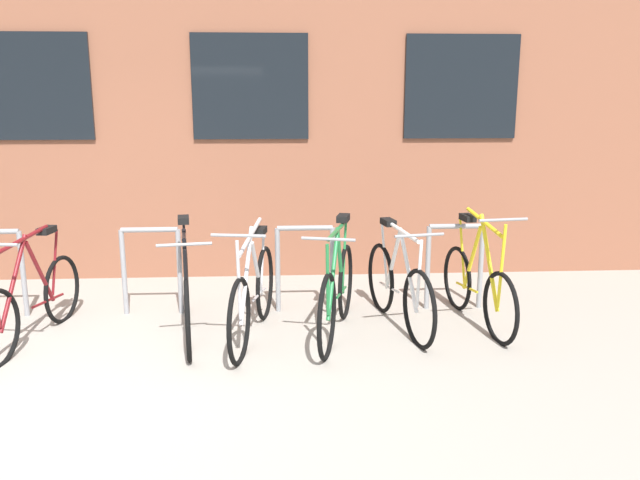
% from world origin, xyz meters
% --- Properties ---
extents(ground_plane, '(42.00, 42.00, 0.00)m').
position_xyz_m(ground_plane, '(0.00, 0.00, 0.00)').
color(ground_plane, '#9E998E').
extents(storefront_building, '(28.00, 5.40, 4.63)m').
position_xyz_m(storefront_building, '(0.00, 5.88, 2.31)').
color(storefront_building, brown).
rests_on(storefront_building, ground).
extents(bike_rack, '(6.59, 0.05, 0.87)m').
position_xyz_m(bike_rack, '(0.26, 1.90, 0.53)').
color(bike_rack, gray).
rests_on(bike_rack, ground).
extents(bicycle_green, '(0.56, 1.70, 1.06)m').
position_xyz_m(bicycle_green, '(2.02, 1.23, 0.39)').
color(bicycle_green, black).
rests_on(bicycle_green, ground).
extents(bicycle_black, '(0.44, 1.62, 1.06)m').
position_xyz_m(bicycle_black, '(0.69, 1.26, 0.38)').
color(bicycle_black, black).
rests_on(bicycle_black, ground).
extents(bicycle_yellow, '(0.44, 1.60, 1.11)m').
position_xyz_m(bicycle_yellow, '(3.36, 1.44, 0.37)').
color(bicycle_yellow, black).
rests_on(bicycle_yellow, ground).
extents(bicycle_white, '(0.48, 1.66, 0.99)m').
position_xyz_m(bicycle_white, '(2.61, 1.41, 0.38)').
color(bicycle_white, black).
rests_on(bicycle_white, ground).
extents(bicycle_silver, '(0.47, 1.78, 1.06)m').
position_xyz_m(bicycle_silver, '(1.28, 1.21, 0.39)').
color(bicycle_silver, black).
rests_on(bicycle_silver, ground).
extents(bicycle_maroon, '(0.44, 1.72, 1.02)m').
position_xyz_m(bicycle_maroon, '(-0.64, 1.22, 0.37)').
color(bicycle_maroon, black).
rests_on(bicycle_maroon, ground).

